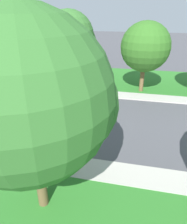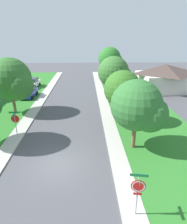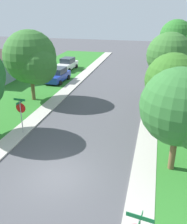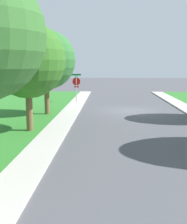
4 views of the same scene
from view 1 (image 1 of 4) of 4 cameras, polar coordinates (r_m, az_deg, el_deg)
sidewalk_east at (r=18.23m, az=-0.76°, el=5.27°), size 1.40×56.00×0.10m
lawn_east at (r=22.58m, az=1.94°, el=9.45°), size 8.00×56.00×0.08m
sidewalk_west at (r=10.45m, az=-12.69°, el=-13.38°), size 1.40×56.00×0.10m
tree_across_right at (r=19.06m, az=-5.97°, el=19.63°), size 4.56×4.24×6.68m
tree_sidewalk_far at (r=18.41m, az=14.47°, el=16.56°), size 4.33×4.02×5.87m
tree_across_left at (r=6.44m, az=-14.62°, el=3.36°), size 5.41×5.04×6.89m
house_right_setback at (r=31.09m, az=-13.67°, el=17.88°), size 9.51×8.39×4.60m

